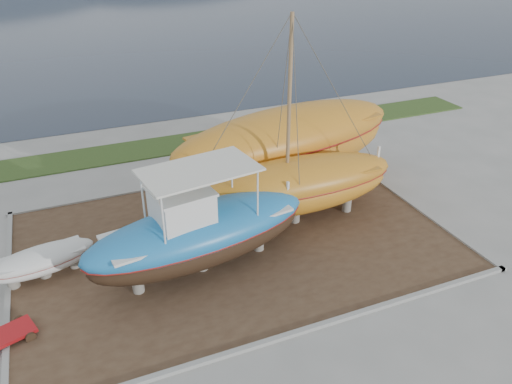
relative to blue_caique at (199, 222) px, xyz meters
name	(u,v)px	position (x,y,z in m)	size (l,w,h in m)	color
ground	(273,296)	(1.94, -2.54, -2.27)	(140.00, 140.00, 0.00)	gray
dirt_patch	(235,240)	(1.94, 1.46, -2.24)	(18.00, 12.00, 0.06)	#422D1E
curb_frame	(235,239)	(1.94, 1.46, -2.19)	(18.60, 12.60, 0.15)	gray
grass_strip	(170,145)	(1.94, 12.96, -2.23)	(44.00, 3.00, 0.08)	#284219
sea	(82,15)	(1.94, 67.46, -2.27)	(260.00, 100.00, 0.04)	#1A2434
blue_caique	(199,222)	(0.00, 0.00, 0.00)	(9.17, 2.87, 4.41)	#1D71B5
white_dinghy	(43,263)	(-5.81, 1.92, -1.60)	(4.01, 1.50, 1.20)	silver
orange_sailboat	(299,127)	(5.04, 1.82, 2.44)	(9.47, 2.79, 9.28)	#B26F1B
orange_bare_hull	(288,151)	(6.14, 4.99, -0.11)	(12.77, 3.83, 4.19)	#B26F1B
red_trailer	(10,336)	(-7.03, -1.18, -2.10)	(2.33, 1.17, 0.33)	#A91316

